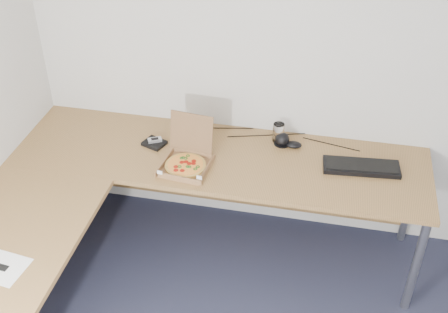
% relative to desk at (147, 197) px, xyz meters
% --- Properties ---
extents(room_shell, '(3.50, 3.50, 2.50)m').
position_rel_desk_xyz_m(room_shell, '(0.82, -0.97, 0.55)').
color(room_shell, beige).
rests_on(room_shell, ground).
extents(desk, '(2.50, 2.20, 0.73)m').
position_rel_desk_xyz_m(desk, '(0.00, 0.00, 0.00)').
color(desk, olive).
rests_on(desk, ground).
extents(pizza_box, '(0.27, 0.31, 0.27)m').
position_rel_desk_xyz_m(pizza_box, '(0.15, 0.28, 0.06)').
color(pizza_box, olive).
rests_on(pizza_box, desk).
extents(drinking_glass, '(0.07, 0.07, 0.12)m').
position_rel_desk_xyz_m(drinking_glass, '(0.65, 0.66, 0.09)').
color(drinking_glass, silver).
rests_on(drinking_glass, desk).
extents(keyboard, '(0.45, 0.20, 0.03)m').
position_rel_desk_xyz_m(keyboard, '(1.16, 0.47, 0.04)').
color(keyboard, black).
rests_on(keyboard, desk).
extents(mouse, '(0.10, 0.07, 0.04)m').
position_rel_desk_xyz_m(mouse, '(0.75, 0.61, 0.05)').
color(mouse, black).
rests_on(mouse, desk).
extents(wallet, '(0.16, 0.15, 0.02)m').
position_rel_desk_xyz_m(wallet, '(-0.10, 0.46, 0.04)').
color(wallet, black).
rests_on(wallet, desk).
extents(phone, '(0.10, 0.08, 0.02)m').
position_rel_desk_xyz_m(phone, '(-0.10, 0.47, 0.06)').
color(phone, '#B2B5BA').
rests_on(phone, wallet).
extents(dome_speaker, '(0.10, 0.10, 0.08)m').
position_rel_desk_xyz_m(dome_speaker, '(0.67, 0.63, 0.07)').
color(dome_speaker, black).
rests_on(dome_speaker, desk).
extents(cable_bundle, '(0.54, 0.11, 0.01)m').
position_rel_desk_xyz_m(cable_bundle, '(0.57, 0.71, 0.03)').
color(cable_bundle, black).
rests_on(cable_bundle, desk).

